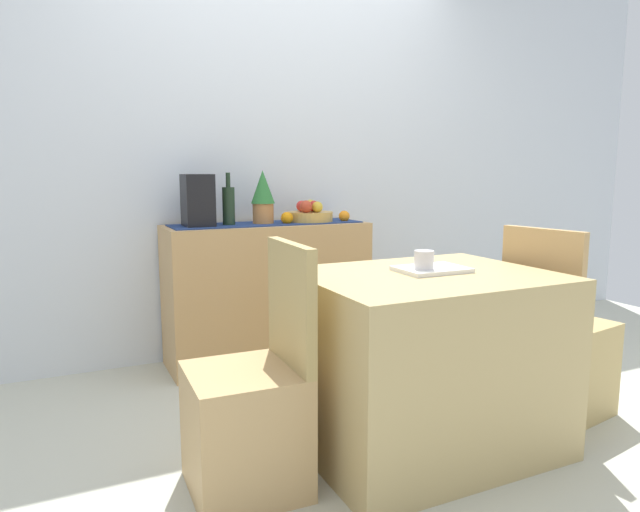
{
  "coord_description": "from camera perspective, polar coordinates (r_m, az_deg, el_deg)",
  "views": [
    {
      "loc": [
        -1.29,
        -2.25,
        1.15
      ],
      "look_at": [
        -0.04,
        0.38,
        0.71
      ],
      "focal_mm": 31.67,
      "sensor_mm": 36.0,
      "label": 1
    }
  ],
  "objects": [
    {
      "name": "ground_plane",
      "position": [
        2.84,
        4.12,
        -15.6
      ],
      "size": [
        6.4,
        6.4,
        0.02
      ],
      "primitive_type": "cube",
      "color": "beige",
      "rests_on": "ground"
    },
    {
      "name": "room_wall_rear",
      "position": [
        3.67,
        -4.95,
        11.64
      ],
      "size": [
        6.4,
        0.06,
        2.7
      ],
      "primitive_type": "cube",
      "color": "silver",
      "rests_on": "ground"
    },
    {
      "name": "sideboard_console",
      "position": [
        3.45,
        -5.27,
        -3.72
      ],
      "size": [
        1.21,
        0.42,
        0.84
      ],
      "primitive_type": "cube",
      "color": "tan",
      "rests_on": "ground"
    },
    {
      "name": "table_runner",
      "position": [
        3.39,
        -5.37,
        3.28
      ],
      "size": [
        1.14,
        0.32,
        0.01
      ],
      "primitive_type": "cube",
      "color": "navy",
      "rests_on": "sideboard_console"
    },
    {
      "name": "fruit_bowl",
      "position": [
        3.49,
        -1.0,
        4.01
      ],
      "size": [
        0.28,
        0.28,
        0.06
      ],
      "primitive_type": "cylinder",
      "color": "gold",
      "rests_on": "table_runner"
    },
    {
      "name": "apple_front",
      "position": [
        3.4,
        -1.44,
        5.02
      ],
      "size": [
        0.08,
        0.08,
        0.08
      ],
      "primitive_type": "sphere",
      "color": "#BB3C23",
      "rests_on": "fruit_bowl"
    },
    {
      "name": "apple_upper",
      "position": [
        3.43,
        -0.27,
        4.98
      ],
      "size": [
        0.07,
        0.07,
        0.07
      ],
      "primitive_type": "sphere",
      "color": "gold",
      "rests_on": "fruit_bowl"
    },
    {
      "name": "apple_right",
      "position": [
        3.49,
        -0.62,
        5.06
      ],
      "size": [
        0.07,
        0.07,
        0.07
      ],
      "primitive_type": "sphere",
      "color": "red",
      "rests_on": "fruit_bowl"
    },
    {
      "name": "apple_left",
      "position": [
        3.5,
        -1.86,
        5.06
      ],
      "size": [
        0.07,
        0.07,
        0.07
      ],
      "primitive_type": "sphere",
      "color": "red",
      "rests_on": "fruit_bowl"
    },
    {
      "name": "apple_rear",
      "position": [
        3.56,
        -0.96,
        5.16
      ],
      "size": [
        0.07,
        0.07,
        0.07
      ],
      "primitive_type": "sphere",
      "color": "gold",
      "rests_on": "fruit_bowl"
    },
    {
      "name": "wine_bottle",
      "position": [
        3.31,
        -9.22,
        5.08
      ],
      "size": [
        0.07,
        0.07,
        0.3
      ],
      "color": "#203420",
      "rests_on": "sideboard_console"
    },
    {
      "name": "coffee_maker",
      "position": [
        3.26,
        -12.25,
        5.48
      ],
      "size": [
        0.16,
        0.18,
        0.3
      ],
      "primitive_type": "cube",
      "color": "black",
      "rests_on": "sideboard_console"
    },
    {
      "name": "potted_plant",
      "position": [
        3.37,
        -5.79,
        6.07
      ],
      "size": [
        0.14,
        0.14,
        0.32
      ],
      "color": "#BE7B41",
      "rests_on": "sideboard_console"
    },
    {
      "name": "orange_loose_end",
      "position": [
        3.53,
        2.46,
        4.04
      ],
      "size": [
        0.07,
        0.07,
        0.07
      ],
      "primitive_type": "sphere",
      "color": "orange",
      "rests_on": "sideboard_console"
    },
    {
      "name": "orange_loose_near_bowl",
      "position": [
        3.36,
        -3.36,
        3.85
      ],
      "size": [
        0.07,
        0.07,
        0.07
      ],
      "primitive_type": "sphere",
      "color": "orange",
      "rests_on": "sideboard_console"
    },
    {
      "name": "dining_table",
      "position": [
        2.43,
        10.52,
        -10.34
      ],
      "size": [
        1.01,
        0.79,
        0.74
      ],
      "primitive_type": "cube",
      "color": "tan",
      "rests_on": "ground"
    },
    {
      "name": "open_book",
      "position": [
        2.38,
        11.2,
        -1.33
      ],
      "size": [
        0.28,
        0.21,
        0.02
      ],
      "primitive_type": "cube",
      "rotation": [
        0.0,
        0.0,
        -0.02
      ],
      "color": "white",
      "rests_on": "dining_table"
    },
    {
      "name": "coffee_cup",
      "position": [
        2.32,
        10.46,
        -0.61
      ],
      "size": [
        0.08,
        0.08,
        0.09
      ],
      "primitive_type": "cylinder",
      "color": "silver",
      "rests_on": "dining_table"
    },
    {
      "name": "chair_near_window",
      "position": [
        2.14,
        -7.14,
        -15.97
      ],
      "size": [
        0.41,
        0.41,
        0.9
      ],
      "color": "tan",
      "rests_on": "ground"
    },
    {
      "name": "chair_by_corner",
      "position": [
        2.96,
        22.8,
        -9.54
      ],
      "size": [
        0.46,
        0.46,
        0.9
      ],
      "color": "tan",
      "rests_on": "ground"
    }
  ]
}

